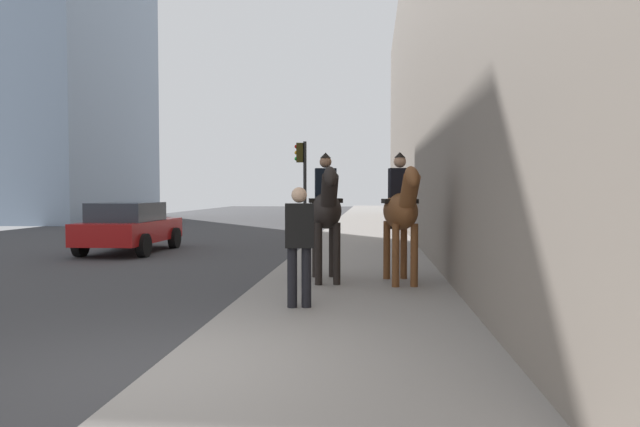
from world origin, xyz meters
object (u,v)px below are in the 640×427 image
Objects in this scene: mounted_horse_near at (326,209)px; car_near_lane at (130,226)px; pedestrian_greeting at (299,239)px; traffic_light_near_curb at (302,174)px; mounted_horse_far at (401,209)px.

mounted_horse_near is 0.60× the size of car_near_lane.
pedestrian_greeting is at bearing -13.80° from mounted_horse_near.
traffic_light_near_curb is (10.08, 1.68, 0.95)m from mounted_horse_near.
mounted_horse_near is at bearing -102.36° from mounted_horse_far.
mounted_horse_far is at bearing 76.76° from mounted_horse_near.
mounted_horse_near is at bearing -13.22° from pedestrian_greeting.
car_near_lane is at bearing 136.60° from traffic_light_near_curb.
mounted_horse_far is 9.28m from car_near_lane.
mounted_horse_far reaches higher than car_near_lane.
car_near_lane is (5.40, 6.11, -0.69)m from mounted_horse_near.
mounted_horse_far reaches higher than pedestrian_greeting.
traffic_light_near_curb is (12.41, 1.50, 1.30)m from pedestrian_greeting.
mounted_horse_far is at bearing -43.04° from pedestrian_greeting.
mounted_horse_near reaches higher than mounted_horse_far.
pedestrian_greeting is (-2.23, 1.53, -0.34)m from mounted_horse_far.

